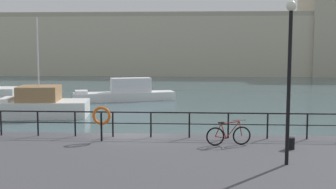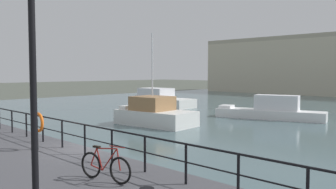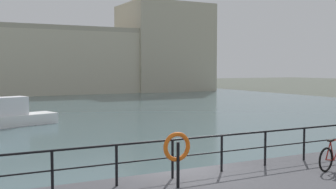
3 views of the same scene
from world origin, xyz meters
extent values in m
cube|color=#476066|center=(0.00, 30.20, 0.01)|extent=(80.00, 60.00, 0.01)
cube|color=#B2A891|center=(27.76, 55.53, 7.40)|extent=(14.07, 11.80, 14.80)
cube|color=silver|center=(-2.96, 19.84, 1.39)|extent=(3.73, 2.29, 1.25)
cylinder|color=black|center=(-3.97, -0.75, 1.56)|extent=(0.07, 0.07, 1.05)
cylinder|color=black|center=(-2.36, -0.75, 1.56)|extent=(0.07, 0.07, 1.05)
cylinder|color=black|center=(-0.75, -0.75, 1.56)|extent=(0.07, 0.07, 1.05)
cylinder|color=black|center=(0.86, -0.75, 1.56)|extent=(0.07, 0.07, 1.05)
cylinder|color=black|center=(2.47, -0.75, 1.56)|extent=(0.07, 0.07, 1.05)
cylinder|color=black|center=(4.08, -0.75, 1.56)|extent=(0.07, 0.07, 1.05)
cylinder|color=black|center=(0.86, -0.75, 2.09)|extent=(25.75, 0.06, 0.06)
cylinder|color=black|center=(0.86, -0.75, 1.62)|extent=(25.75, 0.04, 0.04)
torus|color=black|center=(3.48, -2.19, 1.40)|extent=(0.72, 0.21, 0.72)
cylinder|color=maroon|center=(3.80, -2.12, 1.60)|extent=(0.24, 0.08, 0.58)
cylinder|color=maroon|center=(3.69, -2.14, 1.36)|extent=(0.43, 0.12, 0.12)
cylinder|color=maroon|center=(3.59, -2.17, 1.64)|extent=(0.26, 0.09, 0.51)
cube|color=black|center=(3.70, -2.14, 1.93)|extent=(0.23, 0.13, 0.05)
cylinder|color=black|center=(-1.05, -1.61, 1.61)|extent=(0.08, 0.08, 1.15)
torus|color=orange|center=(-1.05, -1.55, 2.06)|extent=(0.75, 0.11, 0.75)
camera|label=1|loc=(2.66, -18.88, 4.86)|focal=47.22mm
camera|label=2|loc=(11.93, -7.59, 3.95)|focal=38.85mm
camera|label=3|loc=(-6.11, -10.76, 4.04)|focal=45.41mm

